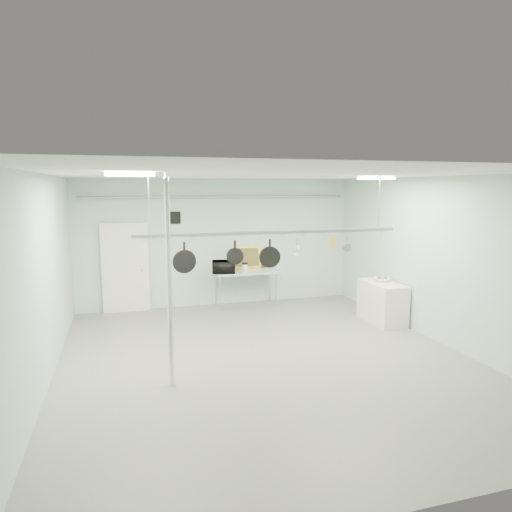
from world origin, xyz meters
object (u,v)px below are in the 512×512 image
object	(u,v)px
pot_rack	(272,231)
coffee_canister	(245,268)
chrome_pole	(169,282)
skillet_left	(184,258)
skillet_right	(270,254)
microwave	(224,267)
fruit_bowl	(382,279)
side_cabinet	(382,302)
prep_table	(246,274)
skillet_mid	(235,252)

from	to	relation	value
pot_rack	coffee_canister	world-z (taller)	pot_rack
coffee_canister	chrome_pole	bearing A→B (deg)	-118.86
skillet_left	skillet_right	world-z (taller)	same
microwave	fruit_bowl	xyz separation A→B (m)	(3.20, -1.94, -0.12)
side_cabinet	coffee_canister	world-z (taller)	coffee_canister
prep_table	coffee_canister	bearing A→B (deg)	-113.66
skillet_right	skillet_mid	bearing A→B (deg)	-168.61
skillet_left	prep_table	bearing A→B (deg)	52.96
pot_rack	microwave	distance (m)	3.39
skillet_left	skillet_right	xyz separation A→B (m)	(1.51, 0.00, 0.01)
chrome_pole	side_cabinet	size ratio (longest dim) A/B	2.67
coffee_canister	skillet_left	distance (m)	3.78
side_cabinet	coffee_canister	size ratio (longest dim) A/B	6.12
microwave	coffee_canister	world-z (taller)	microwave
fruit_bowl	skillet_mid	xyz separation A→B (m)	(-3.69, -1.23, 0.94)
prep_table	pot_rack	xyz separation A→B (m)	(-0.40, -3.30, 1.40)
chrome_pole	fruit_bowl	world-z (taller)	chrome_pole
side_cabinet	skillet_right	distance (m)	3.48
skillet_mid	chrome_pole	bearing A→B (deg)	-127.07
prep_table	pot_rack	distance (m)	3.61
side_cabinet	coffee_canister	xyz separation A→B (m)	(-2.61, 2.07, 0.55)
coffee_canister	fruit_bowl	distance (m)	3.29
coffee_canister	prep_table	bearing A→B (deg)	66.34
microwave	fruit_bowl	world-z (taller)	microwave
skillet_left	skillet_mid	world-z (taller)	same
chrome_pole	fruit_bowl	xyz separation A→B (m)	(4.91, 2.13, -0.66)
side_cabinet	pot_rack	bearing A→B (deg)	-159.55
coffee_canister	skillet_right	xyz separation A→B (m)	(-0.39, -3.17, 0.82)
fruit_bowl	skillet_right	distance (m)	3.41
coffee_canister	fruit_bowl	world-z (taller)	coffee_canister
prep_table	microwave	xyz separation A→B (m)	(-0.59, -0.12, 0.23)
prep_table	fruit_bowl	bearing A→B (deg)	-38.39
skillet_left	coffee_canister	bearing A→B (deg)	52.69
pot_rack	chrome_pole	bearing A→B (deg)	-154.65
side_cabinet	skillet_left	distance (m)	4.83
chrome_pole	coffee_canister	size ratio (longest dim) A/B	16.32
prep_table	skillet_right	distance (m)	3.48
microwave	chrome_pole	bearing A→B (deg)	78.00
microwave	prep_table	bearing A→B (deg)	-157.67
side_cabinet	fruit_bowl	world-z (taller)	fruit_bowl
microwave	skillet_mid	bearing A→B (deg)	92.01
pot_rack	prep_table	bearing A→B (deg)	83.09
chrome_pole	pot_rack	size ratio (longest dim) A/B	0.67
chrome_pole	skillet_mid	xyz separation A→B (m)	(1.22, 0.90, 0.28)
microwave	coffee_canister	bearing A→B (deg)	-170.34
microwave	skillet_mid	distance (m)	3.32
side_cabinet	skillet_right	world-z (taller)	skillet_right
chrome_pole	coffee_canister	xyz separation A→B (m)	(2.24, 4.07, -0.60)
pot_rack	fruit_bowl	bearing A→B (deg)	22.31
skillet_left	fruit_bowl	bearing A→B (deg)	8.71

